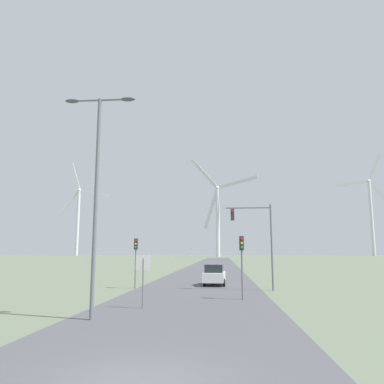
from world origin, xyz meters
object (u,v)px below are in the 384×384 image
wind_turbine_far_left (78,214)px  traffic_light_post_near_left (136,252)px  car_approaching (214,275)px  traffic_light_post_near_right (242,253)px  wind_turbine_center (371,210)px  streetlamp (97,176)px  wind_turbine_left (218,212)px  stop_sign_near (143,271)px  traffic_light_mast_overhead (257,230)px

wind_turbine_far_left → traffic_light_post_near_left: bearing=-67.3°
car_approaching → wind_turbine_far_left: bearing=114.4°
traffic_light_post_near_left → traffic_light_post_near_right: traffic_light_post_near_left is taller
wind_turbine_far_left → wind_turbine_center: (204.30, 5.02, 2.28)m
traffic_light_post_near_left → wind_turbine_center: bearing=65.0°
traffic_light_post_near_left → traffic_light_post_near_right: (8.31, -6.38, -0.06)m
streetlamp → traffic_light_post_near_right: 10.87m
traffic_light_post_near_left → car_approaching: bearing=28.8°
car_approaching → wind_turbine_left: size_ratio=0.07×
stop_sign_near → traffic_light_post_near_left: traffic_light_post_near_left is taller
traffic_light_post_near_right → wind_turbine_center: bearing=67.2°
stop_sign_near → streetlamp: bearing=-114.6°
streetlamp → traffic_light_post_near_left: 14.39m
streetlamp → traffic_light_post_near_right: (7.01, 7.52, -3.55)m
car_approaching → stop_sign_near: bearing=-104.0°
traffic_light_post_near_left → car_approaching: size_ratio=0.96×
car_approaching → traffic_light_post_near_left: bearing=-151.2°
traffic_light_mast_overhead → car_approaching: bearing=128.8°
streetlamp → car_approaching: (5.04, 17.38, -5.52)m
wind_turbine_far_left → wind_turbine_left: size_ratio=1.18×
wind_turbine_far_left → car_approaching: bearing=-65.6°
wind_turbine_left → stop_sign_near: bearing=-90.6°
streetlamp → wind_turbine_far_left: size_ratio=0.15×
traffic_light_post_near_left → wind_turbine_left: (4.70, 179.59, 22.13)m
streetlamp → traffic_light_mast_overhead: 15.72m
stop_sign_near → wind_turbine_center: size_ratio=0.04×
traffic_light_post_near_left → wind_turbine_far_left: wind_turbine_far_left is taller
stop_sign_near → traffic_light_mast_overhead: traffic_light_mast_overhead is taller
traffic_light_post_near_left → wind_turbine_center: (108.90, 233.13, 28.35)m
stop_sign_near → traffic_light_post_near_right: 6.89m
stop_sign_near → wind_turbine_far_left: 259.45m
traffic_light_post_near_left → wind_turbine_left: 181.01m
traffic_light_post_near_left → wind_turbine_center: size_ratio=0.06×
wind_turbine_center → traffic_light_post_near_left: bearing=-115.0°
wind_turbine_left → wind_turbine_center: bearing=27.2°
traffic_light_post_near_left → traffic_light_mast_overhead: (9.78, -0.79, 1.67)m
streetlamp → wind_turbine_center: 270.59m
streetlamp → wind_turbine_left: bearing=89.0°
streetlamp → wind_turbine_left: size_ratio=0.18×
traffic_light_mast_overhead → wind_turbine_left: bearing=91.6°
traffic_light_post_near_right → traffic_light_mast_overhead: 6.03m
stop_sign_near → traffic_light_post_near_right: size_ratio=0.71×
streetlamp → stop_sign_near: (1.56, 3.41, -4.48)m
traffic_light_post_near_left → wind_turbine_left: wind_turbine_left is taller
traffic_light_post_near_left → wind_turbine_far_left: size_ratio=0.06×
wind_turbine_left → wind_turbine_center: wind_turbine_center is taller
traffic_light_post_near_left → traffic_light_post_near_right: size_ratio=1.02×
traffic_light_post_near_left → traffic_light_mast_overhead: bearing=-4.6°
car_approaching → wind_turbine_left: 177.77m
stop_sign_near → traffic_light_post_near_right: (5.45, 4.11, 0.94)m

